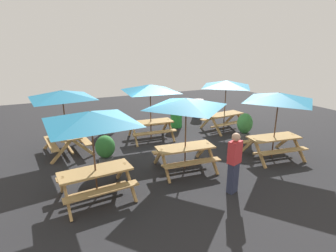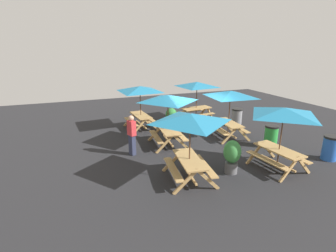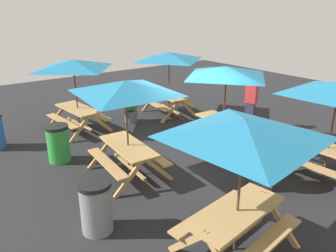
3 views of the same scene
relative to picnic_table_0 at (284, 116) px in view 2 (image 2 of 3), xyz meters
name	(u,v)px [view 2 (image 2 of 3)]	position (x,y,z in m)	size (l,w,h in m)	color
ground_plane	(197,142)	(-3.45, -1.52, -1.99)	(24.00, 24.00, 0.00)	#232326
picnic_table_0	(284,116)	(0.00, 0.00, 0.00)	(2.19, 2.19, 2.34)	tan
picnic_table_1	(190,123)	(-0.41, -3.37, 0.00)	(2.26, 2.26, 2.34)	tan
picnic_table_2	(168,102)	(-3.64, -2.89, 0.00)	(2.18, 2.18, 2.34)	tan
picnic_table_3	(230,97)	(-3.57, 0.23, 0.00)	(2.82, 2.82, 2.34)	tan
picnic_table_4	(140,92)	(-6.48, -3.37, 0.00)	(2.82, 2.82, 2.34)	tan
picnic_table_5	(197,87)	(-6.88, 0.16, 0.00)	(2.81, 2.81, 2.34)	tan
trash_bin_blue	(330,148)	(0.10, 2.48, -1.49)	(0.59, 0.59, 0.98)	blue
trash_bin_gray	(237,117)	(-5.05, 1.76, -1.49)	(0.59, 0.59, 0.98)	gray
trash_bin_green	(271,136)	(-1.84, 1.30, -1.49)	(0.59, 0.59, 0.98)	green
potted_plant_0	(171,117)	(-5.91, -1.83, -1.36)	(0.61, 0.61, 1.12)	#59595B
potted_plant_1	(232,155)	(-0.32, -1.77, -1.31)	(0.61, 0.61, 1.21)	#59595B
person_standing	(132,134)	(-3.15, -4.64, -1.10)	(0.41, 0.32, 1.67)	#2D334C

